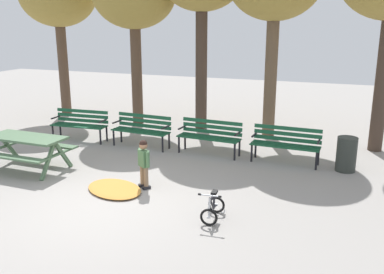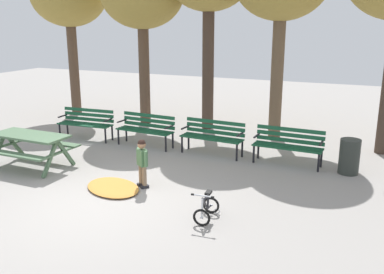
{
  "view_description": "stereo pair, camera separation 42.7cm",
  "coord_description": "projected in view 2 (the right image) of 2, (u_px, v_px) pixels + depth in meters",
  "views": [
    {
      "loc": [
        4.13,
        -6.19,
        3.26
      ],
      "look_at": [
        0.98,
        2.1,
        0.85
      ],
      "focal_mm": 40.04,
      "sensor_mm": 36.0,
      "label": 1
    },
    {
      "loc": [
        4.52,
        -6.03,
        3.26
      ],
      "look_at": [
        0.98,
        2.1,
        0.85
      ],
      "focal_mm": 40.04,
      "sensor_mm": 36.0,
      "label": 2
    }
  ],
  "objects": [
    {
      "name": "leaf_pile",
      "position": [
        113.0,
        187.0,
        8.58
      ],
      "size": [
        1.56,
        1.38,
        0.07
      ],
      "primitive_type": "ellipsoid",
      "rotation": [
        0.0,
        0.0,
        2.68
      ],
      "color": "#C68438",
      "rests_on": "ground"
    },
    {
      "name": "park_bench_far_right",
      "position": [
        288.0,
        143.0,
        9.96
      ],
      "size": [
        1.62,
        0.52,
        0.85
      ],
      "color": "#195133",
      "rests_on": "ground"
    },
    {
      "name": "park_bench_far_left",
      "position": [
        87.0,
        121.0,
        12.14
      ],
      "size": [
        1.62,
        0.55,
        0.85
      ],
      "color": "#195133",
      "rests_on": "ground"
    },
    {
      "name": "child_standing",
      "position": [
        142.0,
        160.0,
        8.55
      ],
      "size": [
        0.32,
        0.27,
        1.0
      ],
      "color": "#7F664C",
      "rests_on": "ground"
    },
    {
      "name": "trash_bin",
      "position": [
        349.0,
        157.0,
        9.37
      ],
      "size": [
        0.44,
        0.44,
        0.78
      ],
      "primitive_type": "cylinder",
      "color": "#2D332D",
      "rests_on": "ground"
    },
    {
      "name": "park_bench_left",
      "position": [
        146.0,
        127.0,
        11.44
      ],
      "size": [
        1.63,
        0.57,
        0.85
      ],
      "color": "#195133",
      "rests_on": "ground"
    },
    {
      "name": "kids_bicycle",
      "position": [
        207.0,
        208.0,
        7.22
      ],
      "size": [
        0.39,
        0.58,
        0.54
      ],
      "color": "black",
      "rests_on": "ground"
    },
    {
      "name": "park_bench_right",
      "position": [
        213.0,
        134.0,
        10.73
      ],
      "size": [
        1.63,
        0.57,
        0.85
      ],
      "color": "#195133",
      "rests_on": "ground"
    },
    {
      "name": "ground",
      "position": [
        98.0,
        203.0,
        7.93
      ],
      "size": [
        36.0,
        36.0,
        0.0
      ],
      "primitive_type": "plane",
      "color": "gray"
    },
    {
      "name": "picnic_table",
      "position": [
        30.0,
        142.0,
        9.77
      ],
      "size": [
        1.83,
        1.38,
        0.79
      ],
      "color": "#4C6B4C",
      "rests_on": "ground"
    }
  ]
}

